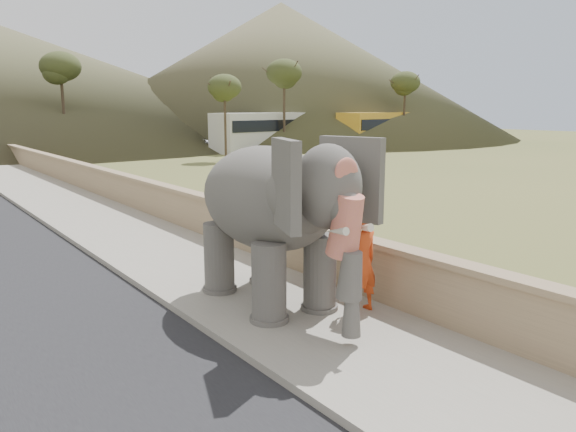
{
  "coord_description": "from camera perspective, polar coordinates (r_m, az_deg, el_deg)",
  "views": [
    {
      "loc": [
        -5.33,
        -5.99,
        3.51
      ],
      "look_at": [
        0.2,
        1.58,
        1.7
      ],
      "focal_mm": 35.0,
      "sensor_mm": 36.0,
      "label": 1
    }
  ],
  "objects": [
    {
      "name": "distant_car",
      "position": [
        46.62,
        -6.31,
        7.45
      ],
      "size": [
        4.42,
        2.25,
        1.44
      ],
      "primitive_type": "imported",
      "rotation": [
        0.0,
        0.0,
        1.44
      ],
      "color": "#A9ABB0",
      "rests_on": "ground"
    },
    {
      "name": "cow",
      "position": [
        25.68,
        4.64,
        4.33
      ],
      "size": [
        1.48,
        1.22,
        1.14
      ],
      "primitive_type": "imported",
      "rotation": [
        0.0,
        0.0,
        1.04
      ],
      "color": "brown",
      "rests_on": "ground"
    },
    {
      "name": "walkway",
      "position": [
        17.2,
        -17.35,
        -1.09
      ],
      "size": [
        3.0,
        120.0,
        0.15
      ],
      "primitive_type": "cube",
      "color": "#9E9687",
      "rests_on": "ground"
    },
    {
      "name": "bus_orange",
      "position": [
        52.22,
        9.76,
        8.64
      ],
      "size": [
        11.27,
        4.45,
        3.1
      ],
      "primitive_type": "cube",
      "rotation": [
        0.0,
        0.0,
        1.75
      ],
      "color": "gold",
      "rests_on": "ground"
    },
    {
      "name": "hill_right",
      "position": [
        71.35,
        -0.69,
        14.55
      ],
      "size": [
        56.0,
        56.0,
        16.0
      ],
      "primitive_type": "cone",
      "color": "brown",
      "rests_on": "ground"
    },
    {
      "name": "elephant_and_man",
      "position": [
        9.73,
        -2.0,
        -0.52
      ],
      "size": [
        2.36,
        4.08,
        2.88
      ],
      "color": "#625E58",
      "rests_on": "ground"
    },
    {
      "name": "parapet",
      "position": [
        17.7,
        -12.39,
        1.05
      ],
      "size": [
        0.3,
        120.0,
        1.1
      ],
      "primitive_type": "cube",
      "color": "tan",
      "rests_on": "ground"
    },
    {
      "name": "bus_white",
      "position": [
        47.24,
        -1.99,
        8.56
      ],
      "size": [
        11.28,
        4.83,
        3.1
      ],
      "primitive_type": "cube",
      "rotation": [
        0.0,
        0.0,
        1.79
      ],
      "color": "beige",
      "rests_on": "ground"
    },
    {
      "name": "ground",
      "position": [
        8.75,
        5.19,
        -12.76
      ],
      "size": [
        160.0,
        160.0,
        0.0
      ],
      "primitive_type": "plane",
      "color": "olive",
      "rests_on": "ground"
    }
  ]
}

